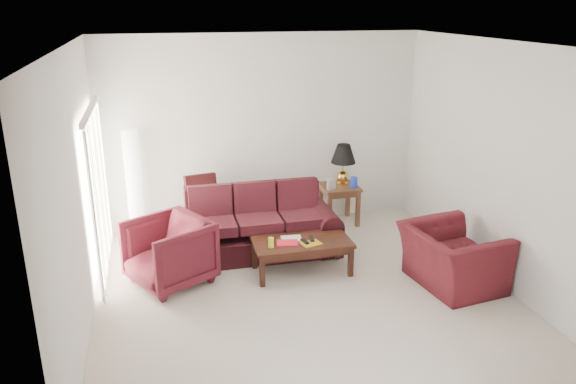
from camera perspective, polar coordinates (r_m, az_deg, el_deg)
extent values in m
plane|color=beige|center=(7.06, 1.68, -10.28)|extent=(5.00, 5.00, 0.00)
cube|color=silver|center=(7.65, -18.74, -0.13)|extent=(0.10, 2.00, 2.16)
cube|color=black|center=(8.52, -8.83, 0.23)|extent=(0.50, 0.30, 0.49)
cube|color=silver|center=(8.80, 4.42, 0.71)|extent=(0.15, 0.10, 0.14)
cylinder|color=#1C37BA|center=(8.91, 6.71, 0.97)|extent=(0.14, 0.14, 0.17)
cube|color=white|center=(9.09, 4.10, 1.31)|extent=(0.15, 0.17, 0.05)
imported|color=#48101A|center=(7.29, -12.00, -5.99)|extent=(1.26, 1.25, 0.85)
imported|color=#451016|center=(7.40, 16.35, -6.40)|extent=(1.16, 1.29, 0.75)
cube|color=red|center=(7.31, -0.07, -5.20)|extent=(0.30, 0.25, 0.02)
cube|color=white|center=(7.44, 0.35, -4.75)|extent=(0.28, 0.22, 0.02)
cube|color=#C38F16|center=(7.30, 2.37, -5.24)|extent=(0.29, 0.25, 0.01)
cube|color=black|center=(7.31, 1.71, -5.03)|extent=(0.08, 0.17, 0.02)
cube|color=black|center=(7.40, 2.43, -4.73)|extent=(0.08, 0.19, 0.02)
cylinder|color=yellow|center=(7.18, -1.76, -5.15)|extent=(0.10, 0.10, 0.13)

